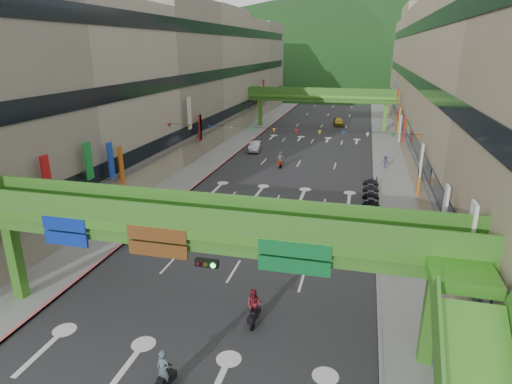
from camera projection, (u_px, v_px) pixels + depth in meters
name	position (u px, v px, depth m)	size (l,w,h in m)	color
road_slab	(309.00, 147.00, 62.78)	(18.00, 140.00, 0.02)	#28282B
sidewalk_left	(237.00, 142.00, 65.30)	(4.00, 140.00, 0.15)	gray
sidewalk_right	(387.00, 150.00, 60.22)	(4.00, 140.00, 0.15)	gray
curb_left	(249.00, 143.00, 64.85)	(0.20, 140.00, 0.18)	#CC5959
curb_right	(373.00, 150.00, 60.65)	(0.20, 140.00, 0.18)	gray
building_row_left	(186.00, 78.00, 64.11)	(12.80, 95.00, 19.00)	#9E937F
building_row_right	(458.00, 83.00, 55.37)	(12.80, 95.00, 19.00)	gray
overpass_near	(210.00, 243.00, 19.92)	(28.00, 12.27, 7.10)	#4C9E2D
overpass_far	(321.00, 98.00, 74.82)	(28.00, 2.20, 7.10)	#4C9E2D
hill_left	(307.00, 84.00, 167.26)	(168.00, 140.00, 112.00)	#1C4419
hill_right	(410.00, 83.00, 176.40)	(208.00, 176.00, 128.00)	#1C4419
bunting_string	(285.00, 131.00, 42.50)	(26.00, 0.36, 0.47)	black
scooter_rider_near	(164.00, 374.00, 17.80)	(0.75, 1.58, 2.07)	black
scooter_rider_mid	(254.00, 307.00, 22.28)	(0.87, 1.60, 2.04)	black
scooter_rider_left	(146.00, 230.00, 31.51)	(1.07, 1.60, 2.12)	gray
scooter_rider_far	(280.00, 159.00, 51.66)	(0.89, 1.59, 2.00)	maroon
parked_scooter_row	(371.00, 195.00, 40.64)	(1.60, 9.35, 1.08)	black
car_silver	(255.00, 146.00, 59.86)	(1.49, 4.26, 1.40)	#AEACB5
car_yellow	(338.00, 122.00, 79.51)	(1.75, 4.36, 1.48)	gold
pedestrian_red	(387.00, 230.00, 31.91)	(0.87, 0.68, 1.80)	#BC1408
pedestrian_dark	(390.00, 264.00, 27.12)	(0.97, 0.40, 1.66)	black
pedestrian_blue	(385.00, 163.00, 50.96)	(0.70, 0.45, 1.50)	#30334E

